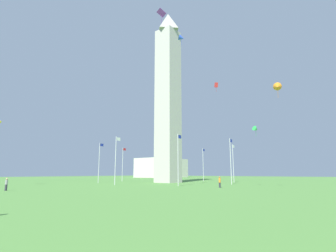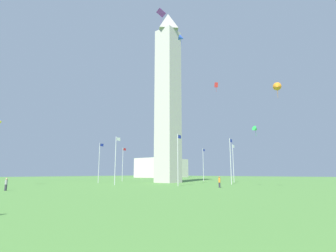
# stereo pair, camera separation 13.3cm
# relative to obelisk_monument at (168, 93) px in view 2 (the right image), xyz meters

# --- Properties ---
(ground_plane) EXTENTS (260.00, 260.00, 0.00)m
(ground_plane) POSITION_rel_obelisk_monument_xyz_m (0.00, 0.00, -22.22)
(ground_plane) COLOR #548C3D
(obelisk_monument) EXTENTS (4.89, 4.89, 44.44)m
(obelisk_monument) POSITION_rel_obelisk_monument_xyz_m (0.00, 0.00, 0.00)
(obelisk_monument) COLOR #B7B2A8
(obelisk_monument) RESTS_ON ground
(flagpole_n) EXTENTS (1.12, 0.14, 9.36)m
(flagpole_n) POSITION_rel_obelisk_monument_xyz_m (16.41, 0.00, -17.14)
(flagpole_n) COLOR silver
(flagpole_n) RESTS_ON ground
(flagpole_ne) EXTENTS (1.12, 0.14, 9.36)m
(flagpole_ne) POSITION_rel_obelisk_monument_xyz_m (11.62, 11.57, -17.14)
(flagpole_ne) COLOR silver
(flagpole_ne) RESTS_ON ground
(flagpole_e) EXTENTS (1.12, 0.14, 9.36)m
(flagpole_e) POSITION_rel_obelisk_monument_xyz_m (0.05, 16.36, -17.14)
(flagpole_e) COLOR silver
(flagpole_e) RESTS_ON ground
(flagpole_se) EXTENTS (1.12, 0.14, 9.36)m
(flagpole_se) POSITION_rel_obelisk_monument_xyz_m (-11.51, 11.57, -17.14)
(flagpole_se) COLOR silver
(flagpole_se) RESTS_ON ground
(flagpole_s) EXTENTS (1.12, 0.14, 9.36)m
(flagpole_s) POSITION_rel_obelisk_monument_xyz_m (-16.31, 0.00, -17.14)
(flagpole_s) COLOR silver
(flagpole_s) RESTS_ON ground
(flagpole_sw) EXTENTS (1.12, 0.14, 9.36)m
(flagpole_sw) POSITION_rel_obelisk_monument_xyz_m (-11.51, -11.57, -17.14)
(flagpole_sw) COLOR silver
(flagpole_sw) RESTS_ON ground
(flagpole_w) EXTENTS (1.12, 0.14, 9.36)m
(flagpole_w) POSITION_rel_obelisk_monument_xyz_m (0.05, -16.36, -17.14)
(flagpole_w) COLOR silver
(flagpole_w) RESTS_ON ground
(flagpole_nw) EXTENTS (1.12, 0.14, 9.36)m
(flagpole_nw) POSITION_rel_obelisk_monument_xyz_m (11.62, -11.57, -17.14)
(flagpole_nw) COLOR silver
(flagpole_nw) RESTS_ON ground
(person_orange_shirt) EXTENTS (0.32, 0.32, 1.79)m
(person_orange_shirt) POSITION_rel_obelisk_monument_xyz_m (-11.75, -19.87, -21.33)
(person_orange_shirt) COLOR #2D2D38
(person_orange_shirt) RESTS_ON ground
(person_gray_shirt) EXTENTS (0.32, 0.32, 1.65)m
(person_gray_shirt) POSITION_rel_obelisk_monument_xyz_m (-35.73, -1.38, -21.40)
(person_gray_shirt) COLOR #2D2D38
(person_gray_shirt) RESTS_ON ground
(kite_purple_diamond) EXTENTS (1.58, 1.65, 2.14)m
(kite_purple_diamond) POSITION_rel_obelisk_monument_xyz_m (-21.08, -15.50, 5.12)
(kite_purple_diamond) COLOR purple
(kite_green_delta) EXTENTS (1.33, 1.22, 1.81)m
(kite_green_delta) POSITION_rel_obelisk_monument_xyz_m (-5.25, -23.78, -12.42)
(kite_green_delta) COLOR green
(kite_orange_delta) EXTENTS (1.72, 1.54, 2.46)m
(kite_orange_delta) POSITION_rel_obelisk_monument_xyz_m (-10.60, -29.34, -7.29)
(kite_orange_delta) COLOR orange
(kite_red_box) EXTENTS (1.08, 1.11, 2.40)m
(kite_red_box) POSITION_rel_obelisk_monument_xyz_m (3.53, -11.81, 0.62)
(kite_red_box) COLOR red
(kite_blue_delta) EXTENTS (1.82, 1.89, 2.46)m
(kite_blue_delta) POSITION_rel_obelisk_monument_xyz_m (-6.35, -8.89, 9.43)
(kite_blue_delta) COLOR blue
(distant_building) EXTENTS (25.49, 15.39, 9.51)m
(distant_building) POSITION_rel_obelisk_monument_xyz_m (55.18, 48.22, -17.46)
(distant_building) COLOR beige
(distant_building) RESTS_ON ground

